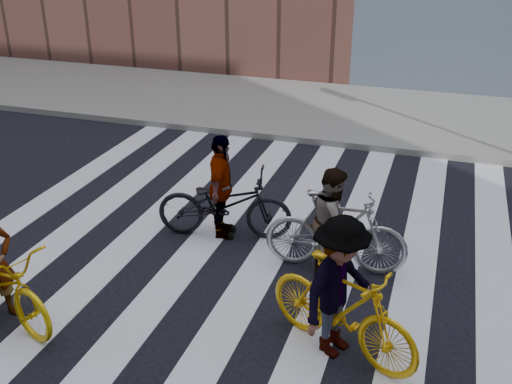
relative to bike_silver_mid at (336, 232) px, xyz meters
The scene contains 9 objects.
ground 1.70m from the bike_silver_mid, behind, with size 100.00×100.00×0.00m, color black.
sidewalk_far 7.71m from the bike_silver_mid, 101.92° to the left, with size 100.00×5.00×0.15m, color gray.
zebra_crosswalk 1.70m from the bike_silver_mid, behind, with size 8.25×10.00×0.01m.
bike_silver_mid is the anchor object (origin of this frame).
bike_yellow_right 1.83m from the bike_silver_mid, 76.50° to the right, with size 0.57×2.03×1.22m, color #FAB30D.
bike_dark_rear 1.94m from the bike_silver_mid, 166.43° to the left, with size 0.75×2.16×1.13m, color black.
rider_mid 0.19m from the bike_silver_mid, behind, with size 0.78×0.60×1.60m, color slate.
rider_right 1.84m from the bike_silver_mid, 78.03° to the right, with size 1.15×0.66×1.78m, color slate.
rider_rear 2.00m from the bike_silver_mid, 166.77° to the left, with size 1.00×0.42×1.71m, color slate.
Camera 1 is at (2.86, -7.53, 4.74)m, focal length 42.00 mm.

